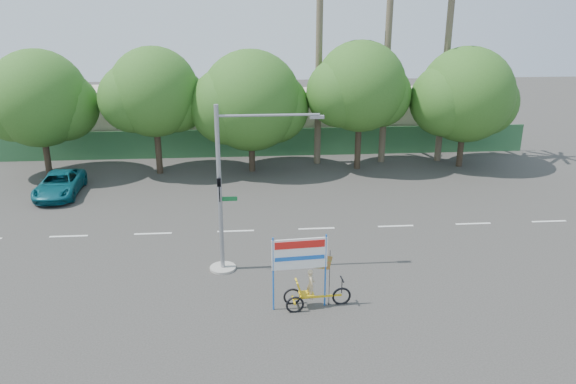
{
  "coord_description": "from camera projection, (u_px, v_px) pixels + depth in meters",
  "views": [
    {
      "loc": [
        -1.43,
        -17.45,
        10.93
      ],
      "look_at": [
        0.24,
        3.65,
        3.5
      ],
      "focal_mm": 35.0,
      "sensor_mm": 36.0,
      "label": 1
    }
  ],
  "objects": [
    {
      "name": "ground",
      "position": [
        289.0,
        317.0,
        20.14
      ],
      "size": [
        120.0,
        120.0,
        0.0
      ],
      "primitive_type": "plane",
      "color": "#33302D",
      "rests_on": "ground"
    },
    {
      "name": "fence",
      "position": [
        265.0,
        143.0,
        40.03
      ],
      "size": [
        38.0,
        0.08,
        2.0
      ],
      "primitive_type": "cube",
      "color": "#336B3D",
      "rests_on": "ground"
    },
    {
      "name": "building_left",
      "position": [
        133.0,
        118.0,
        43.19
      ],
      "size": [
        12.0,
        8.0,
        4.0
      ],
      "primitive_type": "cube",
      "color": "beige",
      "rests_on": "ground"
    },
    {
      "name": "building_right",
      "position": [
        363.0,
        117.0,
        44.59
      ],
      "size": [
        14.0,
        8.0,
        3.6
      ],
      "primitive_type": "cube",
      "color": "beige",
      "rests_on": "ground"
    },
    {
      "name": "tree_far_left",
      "position": [
        38.0,
        102.0,
        34.45
      ],
      "size": [
        7.14,
        6.0,
        7.96
      ],
      "color": "#473828",
      "rests_on": "ground"
    },
    {
      "name": "tree_left",
      "position": [
        153.0,
        95.0,
        34.87
      ],
      "size": [
        6.66,
        5.6,
        8.07
      ],
      "color": "#473828",
      "rests_on": "ground"
    },
    {
      "name": "tree_center",
      "position": [
        250.0,
        103.0,
        35.52
      ],
      "size": [
        7.62,
        6.4,
        7.85
      ],
      "color": "#473828",
      "rests_on": "ground"
    },
    {
      "name": "tree_right",
      "position": [
        360.0,
        90.0,
        35.78
      ],
      "size": [
        6.9,
        5.8,
        8.36
      ],
      "color": "#473828",
      "rests_on": "ground"
    },
    {
      "name": "tree_far_right",
      "position": [
        465.0,
        98.0,
        36.5
      ],
      "size": [
        7.38,
        6.2,
        7.94
      ],
      "color": "#473828",
      "rests_on": "ground"
    },
    {
      "name": "palm_tall",
      "position": [
        390.0,
        3.0,
        35.61
      ],
      "size": [
        3.73,
        3.79,
        17.45
      ],
      "color": "#70604C",
      "rests_on": "ground"
    },
    {
      "name": "palm_mid",
      "position": [
        450.0,
        20.0,
        36.26
      ],
      "size": [
        3.73,
        3.79,
        15.45
      ],
      "color": "#70604C",
      "rests_on": "ground"
    },
    {
      "name": "palm_short",
      "position": [
        319.0,
        30.0,
        35.81
      ],
      "size": [
        3.73,
        3.79,
        14.45
      ],
      "color": "#70604C",
      "rests_on": "ground"
    },
    {
      "name": "traffic_signal",
      "position": [
        228.0,
        204.0,
        22.76
      ],
      "size": [
        4.72,
        1.1,
        7.0
      ],
      "color": "gray",
      "rests_on": "ground"
    },
    {
      "name": "trike_billboard",
      "position": [
        307.0,
        278.0,
        20.45
      ],
      "size": [
        2.98,
        0.75,
        2.93
      ],
      "rotation": [
        0.0,
        0.0,
        0.08
      ],
      "color": "black",
      "rests_on": "ground"
    },
    {
      "name": "pickup_truck",
      "position": [
        60.0,
        184.0,
        32.28
      ],
      "size": [
        2.36,
        4.83,
        1.32
      ],
      "primitive_type": "imported",
      "rotation": [
        0.0,
        0.0,
        0.04
      ],
      "color": "#0E5665",
      "rests_on": "ground"
    }
  ]
}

